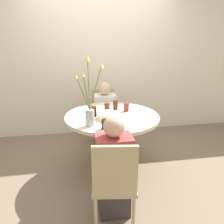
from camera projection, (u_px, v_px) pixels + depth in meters
ground_plane at (112, 168)px, 3.00m from camera, size 16.00×16.00×0.00m
wall_back at (100, 62)px, 3.85m from camera, size 8.00×0.05×2.60m
dining_table at (112, 126)px, 2.80m from camera, size 1.19×1.19×0.78m
chair_far_back at (104, 113)px, 3.74m from camera, size 0.41×0.41×0.89m
chair_left_flank at (114, 180)px, 1.95m from camera, size 0.45×0.45×0.89m
birthday_cake at (108, 116)px, 2.61m from camera, size 0.24×0.24×0.12m
flower_vase at (90, 106)px, 2.35m from camera, size 0.30×0.18×0.76m
side_plate at (92, 112)px, 2.85m from camera, size 0.18×0.18×0.01m
drink_glass_0 at (107, 108)px, 2.78m from camera, size 0.07×0.07×0.14m
drink_glass_1 at (105, 124)px, 2.32m from camera, size 0.08×0.08×0.10m
drink_glass_2 at (93, 112)px, 2.68m from camera, size 0.08×0.08×0.13m
drink_glass_3 at (115, 105)px, 2.96m from camera, size 0.06×0.06×0.13m
drink_glass_4 at (126, 107)px, 2.88m from camera, size 0.07×0.07×0.11m
person_boy at (105, 116)px, 3.59m from camera, size 0.34×0.24×1.05m
person_guest at (114, 170)px, 2.10m from camera, size 0.34×0.24×1.05m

